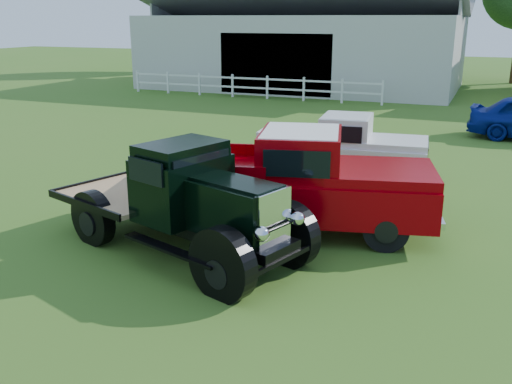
% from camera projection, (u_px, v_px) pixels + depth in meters
% --- Properties ---
extents(ground, '(120.00, 120.00, 0.00)m').
position_uv_depth(ground, '(218.00, 269.00, 9.70)').
color(ground, '#386A1B').
extents(shed_left, '(18.80, 10.20, 5.60)m').
position_uv_depth(shed_left, '(304.00, 40.00, 34.40)').
color(shed_left, '#B5B5B5').
rests_on(shed_left, ground).
extents(fence_rail, '(14.20, 0.16, 1.20)m').
position_uv_depth(fence_rail, '(250.00, 86.00, 30.11)').
color(fence_rail, white).
rests_on(fence_rail, ground).
extents(tree_a, '(6.30, 6.30, 10.50)m').
position_uv_depth(tree_a, '(197.00, 2.00, 43.90)').
color(tree_a, '#0F3411').
rests_on(tree_a, ground).
extents(vintage_flatbed, '(5.51, 3.51, 2.03)m').
position_uv_depth(vintage_flatbed, '(179.00, 198.00, 10.15)').
color(vintage_flatbed, black).
rests_on(vintage_flatbed, ground).
extents(red_pickup, '(5.94, 3.43, 2.04)m').
position_uv_depth(red_pickup, '(294.00, 180.00, 11.24)').
color(red_pickup, '#910007').
rests_on(red_pickup, ground).
extents(white_pickup, '(4.64, 2.22, 1.64)m').
position_uv_depth(white_pickup, '(342.00, 148.00, 14.96)').
color(white_pickup, silver).
rests_on(white_pickup, ground).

